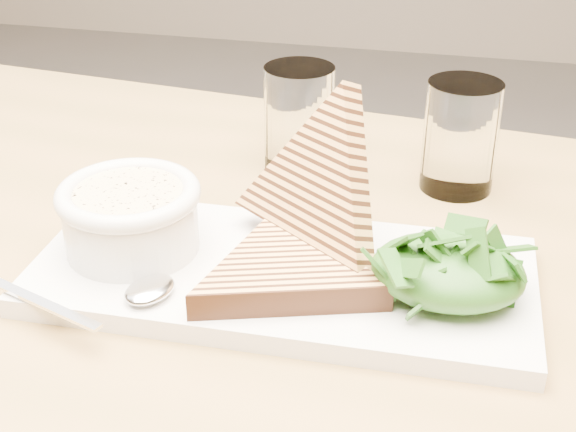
% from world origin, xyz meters
% --- Properties ---
extents(table_top, '(1.30, 0.95, 0.04)m').
position_xyz_m(table_top, '(0.16, -0.14, 0.76)').
color(table_top, olive).
rests_on(table_top, ground).
extents(platter, '(0.38, 0.18, 0.02)m').
position_xyz_m(platter, '(0.15, -0.11, 0.79)').
color(platter, white).
rests_on(platter, table_top).
extents(soup_bowl, '(0.10, 0.10, 0.04)m').
position_xyz_m(soup_bowl, '(0.03, -0.11, 0.81)').
color(soup_bowl, white).
rests_on(soup_bowl, platter).
extents(soup, '(0.09, 0.09, 0.01)m').
position_xyz_m(soup, '(0.03, -0.11, 0.84)').
color(soup, beige).
rests_on(soup, soup_bowl).
extents(bowl_rim, '(0.11, 0.11, 0.01)m').
position_xyz_m(bowl_rim, '(0.03, -0.11, 0.84)').
color(bowl_rim, white).
rests_on(bowl_rim, soup_bowl).
extents(sandwich_flat, '(0.21, 0.21, 0.02)m').
position_xyz_m(sandwich_flat, '(0.16, -0.13, 0.80)').
color(sandwich_flat, tan).
rests_on(sandwich_flat, platter).
extents(sandwich_lean, '(0.22, 0.22, 0.19)m').
position_xyz_m(sandwich_lean, '(0.17, -0.07, 0.85)').
color(sandwich_lean, tan).
rests_on(sandwich_lean, sandwich_flat).
extents(salad_base, '(0.11, 0.09, 0.04)m').
position_xyz_m(salad_base, '(0.28, -0.12, 0.82)').
color(salad_base, '#15330F').
rests_on(salad_base, platter).
extents(arugula_pile, '(0.11, 0.10, 0.05)m').
position_xyz_m(arugula_pile, '(0.28, -0.12, 0.82)').
color(arugula_pile, '#2E6F1C').
rests_on(arugula_pile, platter).
extents(spoon_bowl, '(0.04, 0.05, 0.01)m').
position_xyz_m(spoon_bowl, '(0.07, -0.17, 0.80)').
color(spoon_bowl, silver).
rests_on(spoon_bowl, platter).
extents(spoon_handle, '(0.10, 0.04, 0.00)m').
position_xyz_m(spoon_handle, '(0.00, -0.20, 0.80)').
color(spoon_handle, silver).
rests_on(spoon_handle, platter).
extents(glass_near, '(0.07, 0.07, 0.10)m').
position_xyz_m(glass_near, '(0.12, 0.10, 0.83)').
color(glass_near, white).
rests_on(glass_near, table_top).
extents(glass_far, '(0.07, 0.07, 0.10)m').
position_xyz_m(glass_far, '(0.27, 0.09, 0.83)').
color(glass_far, white).
rests_on(glass_far, table_top).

